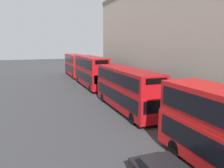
{
  "coord_description": "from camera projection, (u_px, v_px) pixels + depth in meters",
  "views": [
    {
      "loc": [
        -7.13,
        -0.7,
        6.43
      ],
      "look_at": [
        0.48,
        19.34,
        2.53
      ],
      "focal_mm": 35.0,
      "sensor_mm": 36.0,
      "label": 1
    }
  ],
  "objects": [
    {
      "name": "bus_third_in_queue",
      "position": [
        91.0,
        70.0,
        33.37
      ],
      "size": [
        2.59,
        11.23,
        4.61
      ],
      "color": "#A80F14",
      "rests_on": "ground"
    },
    {
      "name": "bus_trailing",
      "position": [
        75.0,
        64.0,
        44.38
      ],
      "size": [
        2.59,
        10.26,
        4.42
      ],
      "color": "red",
      "rests_on": "ground"
    },
    {
      "name": "bus_second_in_queue",
      "position": [
        126.0,
        87.0,
        21.29
      ],
      "size": [
        2.59,
        10.78,
        4.12
      ],
      "color": "#A80F14",
      "rests_on": "ground"
    },
    {
      "name": "pedestrian",
      "position": [
        87.0,
        71.0,
        46.49
      ],
      "size": [
        0.36,
        0.36,
        1.84
      ],
      "color": "#334C6B",
      "rests_on": "ground"
    }
  ]
}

